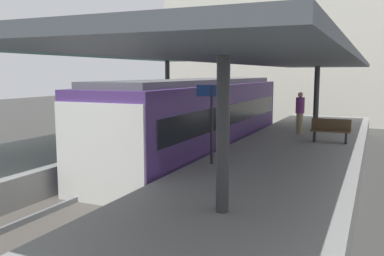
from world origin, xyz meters
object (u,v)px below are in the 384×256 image
(commuter_train, at_px, (201,119))
(platform_sign, at_px, (212,106))
(platform_bench, at_px, (331,130))
(passenger_near_bench, at_px, (300,112))

(commuter_train, xyz_separation_m, platform_sign, (2.14, -4.32, 0.90))
(platform_bench, distance_m, platform_sign, 5.94)
(platform_bench, distance_m, passenger_near_bench, 2.28)
(commuter_train, height_order, platform_sign, commuter_train)
(platform_sign, bearing_deg, commuter_train, 116.37)
(platform_bench, xyz_separation_m, platform_sign, (-2.68, -5.17, 1.16))
(commuter_train, distance_m, passenger_near_bench, 4.28)
(platform_bench, height_order, passenger_near_bench, passenger_near_bench)
(passenger_near_bench, bearing_deg, platform_bench, -50.89)
(platform_bench, xyz_separation_m, passenger_near_bench, (-1.41, 1.73, 0.45))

